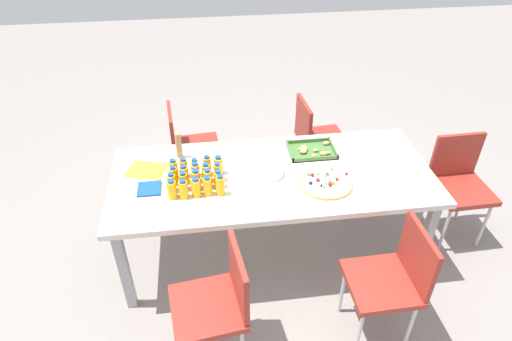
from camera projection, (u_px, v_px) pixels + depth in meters
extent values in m
plane|color=gray|center=(271.00, 249.00, 3.45)|extent=(12.00, 12.00, 0.00)
cube|color=silver|center=(273.00, 176.00, 3.03)|extent=(2.20, 0.93, 0.04)
cube|color=#99999E|center=(124.00, 270.00, 2.83)|extent=(0.06, 0.06, 0.69)
cube|color=#99999E|center=(426.00, 240.00, 3.04)|extent=(0.06, 0.06, 0.69)
cube|color=#99999E|center=(135.00, 195.00, 3.44)|extent=(0.06, 0.06, 0.69)
cube|color=#99999E|center=(385.00, 174.00, 3.66)|extent=(0.06, 0.06, 0.69)
cube|color=maroon|center=(207.00, 308.00, 2.47)|extent=(0.45, 0.45, 0.04)
cube|color=maroon|center=(239.00, 279.00, 2.39)|extent=(0.08, 0.38, 0.38)
cylinder|color=silver|center=(180.00, 317.00, 2.70)|extent=(0.02, 0.02, 0.41)
cylinder|color=silver|center=(231.00, 306.00, 2.77)|extent=(0.02, 0.02, 0.41)
cube|color=maroon|center=(381.00, 283.00, 2.61)|extent=(0.41, 0.41, 0.04)
cube|color=maroon|center=(418.00, 257.00, 2.52)|extent=(0.04, 0.38, 0.38)
cylinder|color=silver|center=(359.00, 335.00, 2.61)|extent=(0.02, 0.02, 0.41)
cylinder|color=silver|center=(342.00, 291.00, 2.86)|extent=(0.02, 0.02, 0.41)
cylinder|color=silver|center=(410.00, 328.00, 2.64)|extent=(0.02, 0.02, 0.41)
cylinder|color=silver|center=(389.00, 285.00, 2.90)|extent=(0.02, 0.02, 0.41)
cube|color=maroon|center=(462.00, 190.00, 3.32)|extent=(0.41, 0.41, 0.04)
cube|color=maroon|center=(456.00, 156.00, 3.36)|extent=(0.38, 0.04, 0.38)
cylinder|color=silver|center=(483.00, 226.00, 3.36)|extent=(0.02, 0.02, 0.41)
cylinder|color=silver|center=(444.00, 231.00, 3.32)|extent=(0.02, 0.02, 0.41)
cylinder|color=silver|center=(461.00, 200.00, 3.61)|extent=(0.02, 0.02, 0.41)
cylinder|color=silver|center=(425.00, 204.00, 3.57)|extent=(0.02, 0.02, 0.41)
cube|color=maroon|center=(322.00, 139.00, 3.90)|extent=(0.43, 0.43, 0.04)
cube|color=maroon|center=(303.00, 123.00, 3.76)|extent=(0.06, 0.38, 0.38)
cylinder|color=silver|center=(331.00, 151.00, 4.20)|extent=(0.02, 0.02, 0.41)
cylinder|color=silver|center=(342.00, 170.00, 3.95)|extent=(0.02, 0.02, 0.41)
cylinder|color=silver|center=(298.00, 154.00, 4.15)|extent=(0.02, 0.02, 0.41)
cylinder|color=silver|center=(308.00, 174.00, 3.89)|extent=(0.02, 0.02, 0.41)
cube|color=maroon|center=(196.00, 148.00, 3.79)|extent=(0.43, 0.43, 0.04)
cube|color=maroon|center=(172.00, 131.00, 3.65)|extent=(0.06, 0.38, 0.38)
cylinder|color=silver|center=(214.00, 159.00, 4.09)|extent=(0.02, 0.02, 0.41)
cylinder|color=silver|center=(219.00, 179.00, 3.84)|extent=(0.02, 0.02, 0.41)
cylinder|color=silver|center=(179.00, 163.00, 4.03)|extent=(0.02, 0.02, 0.41)
cylinder|color=silver|center=(182.00, 184.00, 3.78)|extent=(0.02, 0.02, 0.41)
cylinder|color=#FAAC14|center=(172.00, 190.00, 2.78)|extent=(0.06, 0.06, 0.12)
cylinder|color=blue|center=(171.00, 181.00, 2.74)|extent=(0.04, 0.04, 0.02)
cylinder|color=#FAAC14|center=(183.00, 190.00, 2.78)|extent=(0.06, 0.06, 0.12)
cylinder|color=blue|center=(182.00, 181.00, 2.74)|extent=(0.04, 0.04, 0.02)
cylinder|color=#FAAE14|center=(196.00, 188.00, 2.79)|extent=(0.06, 0.06, 0.12)
cylinder|color=blue|center=(195.00, 179.00, 2.75)|extent=(0.04, 0.04, 0.02)
cylinder|color=#F9AE14|center=(207.00, 187.00, 2.80)|extent=(0.06, 0.06, 0.12)
cylinder|color=blue|center=(207.00, 178.00, 2.76)|extent=(0.04, 0.04, 0.02)
cylinder|color=#FAAE14|center=(220.00, 186.00, 2.80)|extent=(0.06, 0.06, 0.13)
cylinder|color=blue|center=(220.00, 177.00, 2.76)|extent=(0.04, 0.04, 0.02)
cylinder|color=#FAAE14|center=(172.00, 183.00, 2.83)|extent=(0.06, 0.06, 0.12)
cylinder|color=blue|center=(170.00, 175.00, 2.79)|extent=(0.04, 0.04, 0.02)
cylinder|color=#F9AE14|center=(183.00, 182.00, 2.84)|extent=(0.06, 0.06, 0.12)
cylinder|color=blue|center=(182.00, 174.00, 2.80)|extent=(0.04, 0.04, 0.02)
cylinder|color=#FAAE14|center=(196.00, 180.00, 2.85)|extent=(0.06, 0.06, 0.13)
cylinder|color=blue|center=(195.00, 171.00, 2.80)|extent=(0.04, 0.04, 0.02)
cylinder|color=#F9AD14|center=(208.00, 180.00, 2.86)|extent=(0.06, 0.06, 0.13)
cylinder|color=blue|center=(207.00, 171.00, 2.81)|extent=(0.04, 0.04, 0.02)
cylinder|color=#F9AD14|center=(218.00, 180.00, 2.87)|extent=(0.05, 0.05, 0.12)
cylinder|color=blue|center=(218.00, 172.00, 2.83)|extent=(0.04, 0.04, 0.02)
cylinder|color=#FAAE14|center=(174.00, 176.00, 2.89)|extent=(0.05, 0.05, 0.12)
cylinder|color=blue|center=(172.00, 168.00, 2.85)|extent=(0.04, 0.04, 0.02)
cylinder|color=#F9AC14|center=(184.00, 175.00, 2.90)|extent=(0.06, 0.06, 0.12)
cylinder|color=blue|center=(183.00, 167.00, 2.86)|extent=(0.04, 0.04, 0.02)
cylinder|color=#F9AE14|center=(196.00, 173.00, 2.91)|extent=(0.06, 0.06, 0.13)
cylinder|color=blue|center=(195.00, 164.00, 2.87)|extent=(0.04, 0.04, 0.02)
cylinder|color=#F9AC14|center=(206.00, 173.00, 2.91)|extent=(0.06, 0.06, 0.13)
cylinder|color=blue|center=(206.00, 165.00, 2.87)|extent=(0.04, 0.04, 0.02)
cylinder|color=#F9AC14|center=(218.00, 173.00, 2.92)|extent=(0.05, 0.05, 0.12)
cylinder|color=blue|center=(217.00, 164.00, 2.88)|extent=(0.03, 0.03, 0.02)
cylinder|color=#FAAC14|center=(174.00, 169.00, 2.96)|extent=(0.06, 0.06, 0.12)
cylinder|color=blue|center=(172.00, 161.00, 2.92)|extent=(0.04, 0.04, 0.02)
cylinder|color=#F9AC14|center=(184.00, 169.00, 2.96)|extent=(0.06, 0.06, 0.13)
cylinder|color=blue|center=(183.00, 160.00, 2.91)|extent=(0.04, 0.04, 0.02)
cylinder|color=#F9AC14|center=(195.00, 168.00, 2.97)|extent=(0.05, 0.05, 0.12)
cylinder|color=blue|center=(194.00, 160.00, 2.93)|extent=(0.03, 0.03, 0.02)
cylinder|color=#F9AC14|center=(207.00, 166.00, 2.98)|extent=(0.05, 0.05, 0.13)
cylinder|color=blue|center=(207.00, 157.00, 2.94)|extent=(0.03, 0.03, 0.02)
cylinder|color=#FAAD14|center=(218.00, 166.00, 2.98)|extent=(0.06, 0.06, 0.12)
cylinder|color=blue|center=(218.00, 157.00, 2.94)|extent=(0.04, 0.04, 0.02)
cylinder|color=tan|center=(325.00, 182.00, 2.93)|extent=(0.37, 0.37, 0.02)
cylinder|color=white|center=(325.00, 181.00, 2.92)|extent=(0.34, 0.34, 0.01)
sphere|color=#66B238|center=(322.00, 185.00, 2.87)|extent=(0.02, 0.02, 0.02)
sphere|color=#66B238|center=(326.00, 175.00, 2.95)|extent=(0.02, 0.02, 0.02)
sphere|color=red|center=(312.00, 175.00, 2.95)|extent=(0.03, 0.03, 0.03)
sphere|color=#66B238|center=(336.00, 178.00, 2.93)|extent=(0.02, 0.02, 0.02)
sphere|color=#66B238|center=(333.00, 183.00, 2.88)|extent=(0.03, 0.03, 0.03)
sphere|color=#66B238|center=(318.00, 174.00, 2.96)|extent=(0.02, 0.02, 0.02)
sphere|color=red|center=(330.00, 185.00, 2.86)|extent=(0.03, 0.03, 0.03)
sphere|color=#1E1947|center=(311.00, 183.00, 2.88)|extent=(0.03, 0.03, 0.03)
sphere|color=#66B238|center=(323.00, 186.00, 2.85)|extent=(0.02, 0.02, 0.02)
sphere|color=#1E1947|center=(322.00, 186.00, 2.86)|extent=(0.02, 0.02, 0.02)
sphere|color=#66B238|center=(330.00, 182.00, 2.89)|extent=(0.03, 0.03, 0.03)
sphere|color=red|center=(318.00, 180.00, 2.91)|extent=(0.03, 0.03, 0.03)
sphere|color=#66B238|center=(308.00, 174.00, 2.96)|extent=(0.03, 0.03, 0.03)
sphere|color=red|center=(327.00, 174.00, 2.96)|extent=(0.02, 0.02, 0.02)
sphere|color=red|center=(337.00, 179.00, 2.91)|extent=(0.02, 0.02, 0.02)
sphere|color=#66B238|center=(326.00, 183.00, 2.88)|extent=(0.02, 0.02, 0.02)
sphere|color=red|center=(346.00, 174.00, 2.96)|extent=(0.02, 0.02, 0.02)
sphere|color=#66B238|center=(332.00, 169.00, 3.01)|extent=(0.02, 0.02, 0.02)
cube|color=#477238|center=(312.00, 151.00, 3.23)|extent=(0.34, 0.25, 0.01)
cube|color=#477238|center=(316.00, 159.00, 3.13)|extent=(0.34, 0.01, 0.03)
cube|color=#477238|center=(308.00, 141.00, 3.32)|extent=(0.34, 0.01, 0.03)
cube|color=#477238|center=(290.00, 151.00, 3.21)|extent=(0.01, 0.25, 0.03)
cube|color=#477238|center=(333.00, 148.00, 3.24)|extent=(0.01, 0.25, 0.03)
ellipsoid|color=tan|center=(314.00, 156.00, 3.16)|extent=(0.04, 0.03, 0.02)
ellipsoid|color=tan|center=(301.00, 149.00, 3.23)|extent=(0.04, 0.03, 0.02)
ellipsoid|color=tan|center=(324.00, 154.00, 3.18)|extent=(0.06, 0.04, 0.03)
ellipsoid|color=tan|center=(326.00, 143.00, 3.29)|extent=(0.05, 0.04, 0.03)
ellipsoid|color=tan|center=(303.00, 152.00, 3.20)|extent=(0.06, 0.04, 0.03)
ellipsoid|color=tan|center=(304.00, 147.00, 3.25)|extent=(0.05, 0.03, 0.03)
ellipsoid|color=tan|center=(304.00, 149.00, 3.22)|extent=(0.05, 0.04, 0.03)
ellipsoid|color=tan|center=(328.00, 153.00, 3.19)|extent=(0.04, 0.03, 0.02)
ellipsoid|color=tan|center=(316.00, 150.00, 3.22)|extent=(0.04, 0.03, 0.02)
cylinder|color=silver|center=(269.00, 174.00, 3.01)|extent=(0.20, 0.20, 0.00)
cylinder|color=silver|center=(269.00, 173.00, 3.01)|extent=(0.20, 0.20, 0.00)
cylinder|color=silver|center=(269.00, 173.00, 3.01)|extent=(0.20, 0.20, 0.00)
cylinder|color=silver|center=(269.00, 172.00, 3.00)|extent=(0.20, 0.20, 0.00)
cylinder|color=silver|center=(269.00, 172.00, 3.00)|extent=(0.20, 0.20, 0.00)
cylinder|color=silver|center=(269.00, 171.00, 3.00)|extent=(0.20, 0.20, 0.00)
cylinder|color=silver|center=(269.00, 170.00, 2.99)|extent=(0.20, 0.20, 0.00)
cylinder|color=silver|center=(269.00, 170.00, 2.99)|extent=(0.20, 0.20, 0.00)
cube|color=#194CA5|center=(149.00, 189.00, 2.87)|extent=(0.15, 0.15, 0.01)
cylinder|color=#9E7A56|center=(179.00, 145.00, 3.12)|extent=(0.04, 0.04, 0.20)
cube|color=yellow|center=(147.00, 170.00, 3.05)|extent=(0.31, 0.27, 0.01)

